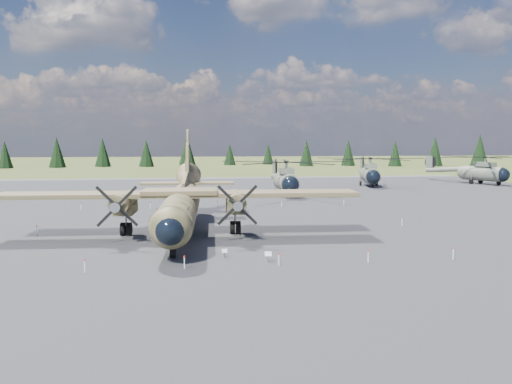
{
  "coord_description": "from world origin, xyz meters",
  "views": [
    {
      "loc": [
        -3.93,
        -44.37,
        7.85
      ],
      "look_at": [
        2.75,
        2.0,
        3.25
      ],
      "focal_mm": 35.0,
      "sensor_mm": 36.0,
      "label": 1
    }
  ],
  "objects": [
    {
      "name": "info_placard_left",
      "position": [
        -1.26,
        -10.67,
        0.4
      ],
      "size": [
        0.41,
        0.24,
        0.61
      ],
      "rotation": [
        0.0,
        0.0,
        0.2
      ],
      "color": "gray",
      "rests_on": "ground"
    },
    {
      "name": "helicopter_far",
      "position": [
        52.56,
        43.83,
        3.78
      ],
      "size": [
        27.73,
        27.73,
        5.33
      ],
      "rotation": [
        0.0,
        0.0,
        0.43
      ],
      "color": "#67695B",
      "rests_on": "ground"
    },
    {
      "name": "ground",
      "position": [
        0.0,
        0.0,
        0.0
      ],
      "size": [
        500.0,
        500.0,
        0.0
      ],
      "primitive_type": "plane",
      "color": "#4B5827",
      "rests_on": "ground"
    },
    {
      "name": "helicopter_near",
      "position": [
        11.08,
        28.74,
        3.68
      ],
      "size": [
        21.05,
        24.42,
        5.19
      ],
      "rotation": [
        0.0,
        0.0,
        -0.03
      ],
      "color": "#67695B",
      "rests_on": "ground"
    },
    {
      "name": "treeline",
      "position": [
        1.05,
        4.0,
        4.79
      ],
      "size": [
        285.79,
        287.41,
        10.97
      ],
      "color": "black",
      "rests_on": "ground"
    },
    {
      "name": "helicopter_mid",
      "position": [
        29.58,
        42.55,
        3.7
      ],
      "size": [
        24.5,
        25.8,
        5.21
      ],
      "rotation": [
        0.0,
        0.0,
        -0.22
      ],
      "color": "#67695B",
      "rests_on": "ground"
    },
    {
      "name": "barrier_fence",
      "position": [
        -0.46,
        -0.08,
        0.51
      ],
      "size": [
        33.12,
        29.62,
        0.85
      ],
      "color": "white",
      "rests_on": "ground"
    },
    {
      "name": "apron",
      "position": [
        0.0,
        10.0,
        0.0
      ],
      "size": [
        120.0,
        120.0,
        0.04
      ],
      "primitive_type": "cube",
      "color": "slate",
      "rests_on": "ground"
    },
    {
      "name": "info_placard_right",
      "position": [
        1.49,
        -12.4,
        0.47
      ],
      "size": [
        0.46,
        0.23,
        0.71
      ],
      "rotation": [
        0.0,
        0.0,
        -0.08
      ],
      "color": "gray",
      "rests_on": "ground"
    },
    {
      "name": "transport_plane",
      "position": [
        -4.22,
        -1.02,
        2.85
      ],
      "size": [
        30.14,
        27.35,
        9.93
      ],
      "rotation": [
        0.0,
        0.0,
        -0.06
      ],
      "color": "#363B20",
      "rests_on": "ground"
    }
  ]
}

